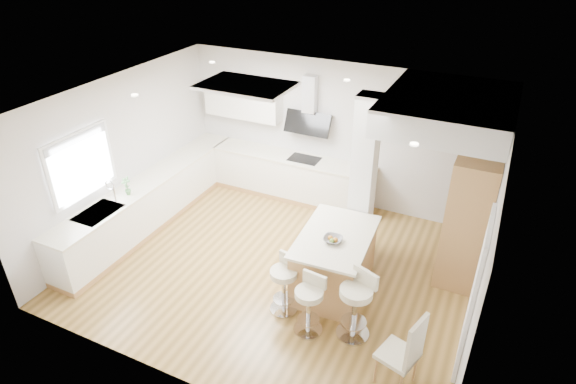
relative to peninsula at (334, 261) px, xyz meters
The scene contains 18 objects.
ground 1.09m from the peninsula, behind, with size 6.00×6.00×0.00m, color #A2793C.
ceiling 1.09m from the peninsula, behind, with size 6.00×5.00×0.02m, color silver.
wall_back 2.87m from the peninsula, 111.27° to the left, with size 6.00×0.04×2.80m, color beige.
wall_left 4.09m from the peninsula, behind, with size 0.04×5.00×2.80m, color beige.
wall_right 2.22m from the peninsula, ahead, with size 0.04×5.00×2.80m, color beige.
skylight 2.97m from the peninsula, 160.46° to the left, with size 4.10×2.10×0.06m.
window_left 4.22m from the peninsula, 167.55° to the right, with size 0.06×1.28×1.07m.
doorway_right 2.13m from the peninsula, 15.99° to the right, with size 0.05×1.00×2.10m.
counter_left 3.69m from the peninsula, behind, with size 0.63×4.50×1.35m.
counter_back 2.96m from the peninsula, 130.12° to the left, with size 3.62×0.63×2.50m.
pillar 1.35m from the peninsula, 86.21° to the left, with size 0.35×0.35×2.80m.
soffit 2.79m from the peninsula, 52.06° to the left, with size 1.78×2.20×0.40m.
oven_column 2.19m from the peninsula, 36.65° to the left, with size 0.63×1.21×2.10m.
peninsula is the anchor object (origin of this frame).
bar_stool_a 0.91m from the peninsula, 120.17° to the right, with size 0.48×0.48×0.91m.
bar_stool_b 1.01m from the peninsula, 88.56° to the right, with size 0.45×0.45×0.90m.
bar_stool_c 1.03m from the peninsula, 53.00° to the right, with size 0.60×0.60×1.02m.
dining_chair 1.97m from the peninsula, 44.26° to the right, with size 0.54×0.54×1.11m.
Camera 1 is at (2.85, -5.57, 4.99)m, focal length 30.00 mm.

